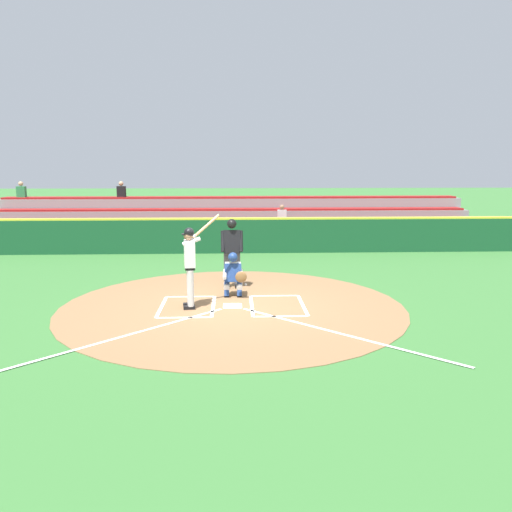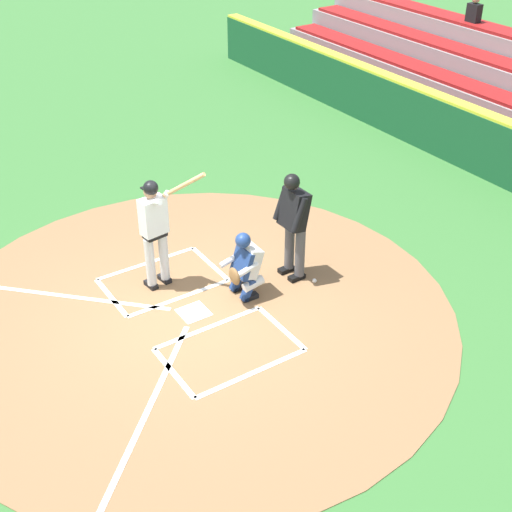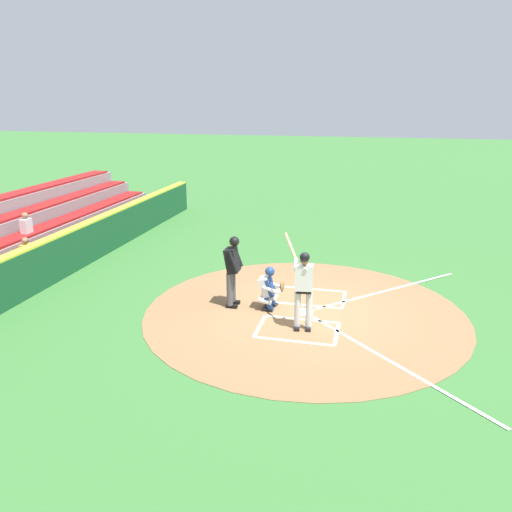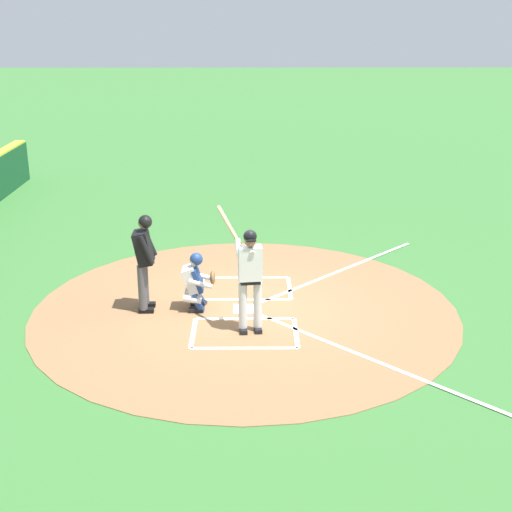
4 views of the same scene
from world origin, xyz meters
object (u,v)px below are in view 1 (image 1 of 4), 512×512
at_px(catcher, 233,274).
at_px(baseball, 246,285).
at_px(plate_umpire, 232,248).
at_px(batter, 190,261).

distance_m(catcher, baseball, 1.30).
bearing_deg(baseball, catcher, 73.69).
height_order(plate_umpire, baseball, plate_umpire).
height_order(catcher, baseball, catcher).
relative_size(batter, plate_umpire, 1.14).
bearing_deg(batter, catcher, -134.47).
xyz_separation_m(catcher, baseball, (-0.33, -1.13, -0.55)).
xyz_separation_m(batter, plate_umpire, (-0.95, -1.95, -0.02)).
height_order(catcher, plate_umpire, plate_umpire).
relative_size(catcher, plate_umpire, 0.61).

